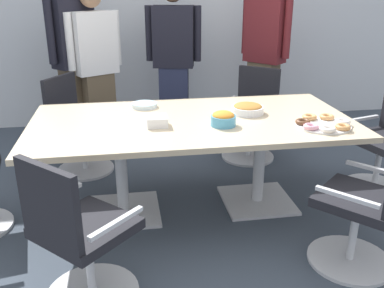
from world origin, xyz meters
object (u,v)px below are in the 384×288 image
at_px(napkin_pile, 157,121).
at_px(person_standing_1, 96,67).
at_px(person_standing_2, 174,60).
at_px(office_chair_3, 78,130).
at_px(office_chair_5, 79,241).
at_px(conference_table, 192,135).
at_px(snack_bowl_chips_orange, 223,119).
at_px(plate_stack, 144,105).
at_px(office_chair_2, 251,119).
at_px(office_chair_0, 366,210).
at_px(person_standing_3, 264,54).
at_px(donut_platter, 323,124).
at_px(person_standing_0, 75,58).
at_px(snack_bowl_pretzels, 248,108).

bearing_deg(napkin_pile, person_standing_1, 106.49).
distance_m(person_standing_2, napkin_pile, 1.85).
height_order(office_chair_3, office_chair_5, same).
distance_m(conference_table, snack_bowl_chips_orange, 0.32).
height_order(office_chair_3, person_standing_1, person_standing_1).
height_order(snack_bowl_chips_orange, plate_stack, snack_bowl_chips_orange).
distance_m(office_chair_2, person_standing_1, 1.73).
distance_m(conference_table, office_chair_3, 1.33).
xyz_separation_m(office_chair_0, plate_stack, (-1.28, 1.30, 0.36)).
height_order(conference_table, plate_stack, plate_stack).
distance_m(person_standing_1, person_standing_3, 1.87).
relative_size(snack_bowl_chips_orange, donut_platter, 0.46).
height_order(office_chair_3, person_standing_0, person_standing_0).
distance_m(office_chair_2, person_standing_3, 0.90).
xyz_separation_m(office_chair_2, snack_bowl_pretzels, (-0.32, -0.90, 0.38)).
bearing_deg(conference_table, donut_platter, -19.22).
relative_size(office_chair_2, plate_stack, 4.34).
bearing_deg(snack_bowl_chips_orange, snack_bowl_pretzels, 45.56).
xyz_separation_m(snack_bowl_pretzels, donut_platter, (0.45, -0.40, -0.02)).
xyz_separation_m(person_standing_0, snack_bowl_chips_orange, (1.19, -1.82, -0.16)).
relative_size(office_chair_3, person_standing_1, 0.54).
bearing_deg(office_chair_2, snack_bowl_chips_orange, 102.30).
relative_size(person_standing_1, napkin_pile, 11.41).
relative_size(office_chair_5, person_standing_1, 0.54).
bearing_deg(snack_bowl_chips_orange, office_chair_2, 63.57).
relative_size(person_standing_1, snack_bowl_chips_orange, 9.28).
relative_size(office_chair_5, person_standing_2, 0.52).
relative_size(office_chair_3, person_standing_3, 0.50).
bearing_deg(office_chair_5, donut_platter, 66.29).
xyz_separation_m(person_standing_1, snack_bowl_chips_orange, (0.97, -1.76, -0.07)).
bearing_deg(person_standing_3, donut_platter, 134.39).
height_order(person_standing_2, donut_platter, person_standing_2).
bearing_deg(napkin_pile, office_chair_3, 123.62).
xyz_separation_m(conference_table, snack_bowl_chips_orange, (0.20, -0.18, 0.18)).
xyz_separation_m(office_chair_0, person_standing_3, (0.15, 2.53, 0.55)).
xyz_separation_m(office_chair_2, office_chair_3, (-1.73, -0.07, 0.00)).
height_order(person_standing_1, person_standing_3, person_standing_3).
bearing_deg(office_chair_3, plate_stack, 81.09).
relative_size(office_chair_0, office_chair_3, 1.00).
xyz_separation_m(office_chair_0, office_chair_3, (-1.89, 1.82, 0.00)).
bearing_deg(person_standing_0, napkin_pile, 68.80).
height_order(office_chair_5, person_standing_3, person_standing_3).
relative_size(office_chair_0, napkin_pile, 6.15).
xyz_separation_m(conference_table, person_standing_1, (-0.77, 1.58, 0.25)).
distance_m(snack_bowl_pretzels, snack_bowl_chips_orange, 0.37).
bearing_deg(plate_stack, person_standing_3, 40.82).
distance_m(office_chair_3, person_standing_0, 0.91).
bearing_deg(person_standing_2, office_chair_2, 147.11).
bearing_deg(office_chair_0, person_standing_3, 45.19).
relative_size(person_standing_3, snack_bowl_pretzels, 7.22).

